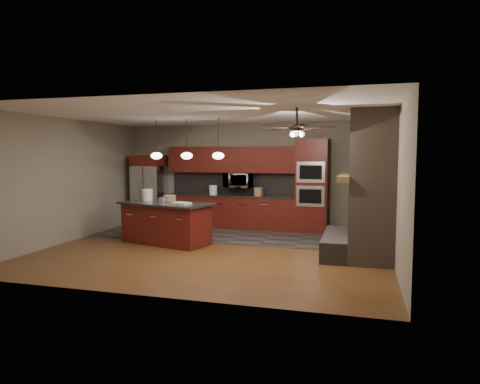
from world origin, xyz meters
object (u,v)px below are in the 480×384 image
(paint_can, at_px, (163,200))
(kitchen_island, at_px, (166,223))
(oven_tower, at_px, (312,186))
(counter_box, at_px, (259,192))
(counter_bucket, at_px, (213,190))
(refrigerator, at_px, (149,190))
(microwave, at_px, (238,180))
(cardboard_box, at_px, (170,198))
(white_bucket, at_px, (147,195))
(paint_tray, at_px, (182,203))

(paint_can, bearing_deg, kitchen_island, 51.32)
(oven_tower, bearing_deg, paint_can, -141.65)
(kitchen_island, distance_m, counter_box, 2.84)
(counter_bucket, height_order, counter_box, counter_bucket)
(oven_tower, xyz_separation_m, kitchen_island, (-2.97, -2.33, -0.73))
(refrigerator, relative_size, counter_box, 9.04)
(microwave, distance_m, counter_box, 0.67)
(microwave, xyz_separation_m, counter_bucket, (-0.70, -0.05, -0.28))
(paint_can, bearing_deg, oven_tower, 38.35)
(oven_tower, distance_m, kitchen_island, 3.85)
(oven_tower, distance_m, microwave, 1.98)
(microwave, distance_m, refrigerator, 2.60)
(counter_box, bearing_deg, refrigerator, -170.45)
(microwave, height_order, paint_can, microwave)
(cardboard_box, xyz_separation_m, counter_box, (1.60, 2.06, 0.02))
(kitchen_island, bearing_deg, oven_tower, 53.15)
(kitchen_island, height_order, counter_bucket, counter_bucket)
(white_bucket, xyz_separation_m, counter_bucket, (0.91, 2.05, -0.03))
(microwave, xyz_separation_m, paint_can, (-1.04, -2.44, -0.32))
(microwave, bearing_deg, counter_bucket, -175.90)
(microwave, relative_size, refrigerator, 0.37)
(oven_tower, xyz_separation_m, microwave, (-1.98, 0.06, 0.11))
(oven_tower, xyz_separation_m, counter_box, (-1.38, -0.04, -0.18))
(cardboard_box, bearing_deg, refrigerator, 122.46)
(cardboard_box, bearing_deg, paint_tray, -45.17)
(oven_tower, bearing_deg, microwave, 178.34)
(paint_tray, bearing_deg, paint_can, -173.81)
(microwave, height_order, refrigerator, refrigerator)
(counter_bucket, relative_size, counter_box, 1.15)
(microwave, xyz_separation_m, kitchen_island, (-1.00, -2.39, -0.83))
(refrigerator, relative_size, paint_can, 10.40)
(cardboard_box, xyz_separation_m, counter_bucket, (0.31, 2.11, 0.03))
(cardboard_box, bearing_deg, paint_can, -102.60)
(kitchen_island, xyz_separation_m, white_bucket, (-0.61, 0.29, 0.59))
(white_bucket, xyz_separation_m, counter_box, (2.20, 2.00, -0.04))
(white_bucket, bearing_deg, oven_tower, 29.72)
(refrigerator, height_order, kitchen_island, refrigerator)
(kitchen_island, bearing_deg, counter_box, 70.22)
(white_bucket, bearing_deg, kitchen_island, -25.46)
(white_bucket, distance_m, cardboard_box, 0.60)
(cardboard_box, bearing_deg, kitchen_island, -93.48)
(counter_bucket, bearing_deg, microwave, 4.10)
(refrigerator, xyz_separation_m, kitchen_island, (1.58, -2.26, -0.52))
(paint_can, relative_size, counter_bucket, 0.76)
(counter_bucket, xyz_separation_m, counter_box, (1.29, -0.05, -0.02))
(counter_bucket, bearing_deg, oven_tower, -0.16)
(white_bucket, height_order, paint_tray, white_bucket)
(refrigerator, relative_size, cardboard_box, 8.67)
(microwave, xyz_separation_m, counter_box, (0.59, -0.10, -0.29))
(microwave, distance_m, kitchen_island, 2.72)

